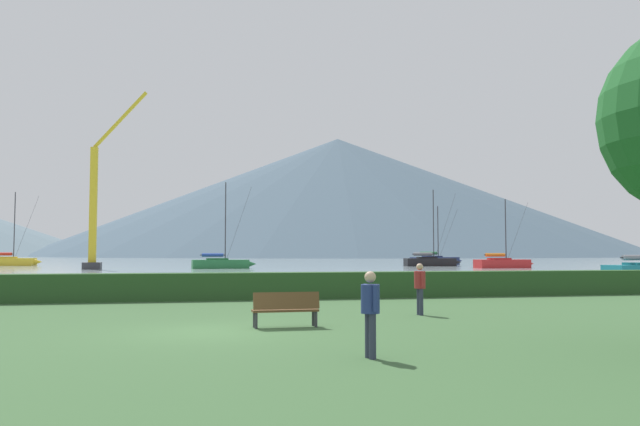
{
  "coord_description": "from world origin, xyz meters",
  "views": [
    {
      "loc": [
        -0.81,
        -16.72,
        2.02
      ],
      "look_at": [
        12.77,
        47.56,
        5.97
      ],
      "focal_mm": 36.35,
      "sensor_mm": 36.0,
      "label": 1
    }
  ],
  "objects_px": {
    "person_seated_viewer": "(420,285)",
    "person_standing_walker": "(370,307)",
    "sailboat_slip_3": "(435,260)",
    "sailboat_slip_4": "(503,263)",
    "sailboat_slip_7": "(430,261)",
    "sailboat_slip_2": "(221,263)",
    "park_bench_near_path": "(286,308)",
    "dock_crane": "(95,212)",
    "sailboat_slip_0": "(10,261)"
  },
  "relations": [
    {
      "from": "sailboat_slip_7",
      "to": "sailboat_slip_4",
      "type": "bearing_deg",
      "value": -63.27
    },
    {
      "from": "sailboat_slip_7",
      "to": "person_standing_walker",
      "type": "relative_size",
      "value": 6.58
    },
    {
      "from": "sailboat_slip_7",
      "to": "person_seated_viewer",
      "type": "height_order",
      "value": "sailboat_slip_7"
    },
    {
      "from": "sailboat_slip_7",
      "to": "sailboat_slip_0",
      "type": "bearing_deg",
      "value": 170.59
    },
    {
      "from": "sailboat_slip_7",
      "to": "dock_crane",
      "type": "xyz_separation_m",
      "value": [
        -44.32,
        -7.46,
        5.99
      ]
    },
    {
      "from": "person_seated_viewer",
      "to": "person_standing_walker",
      "type": "bearing_deg",
      "value": -118.94
    },
    {
      "from": "dock_crane",
      "to": "sailboat_slip_3",
      "type": "bearing_deg",
      "value": 19.81
    },
    {
      "from": "sailboat_slip_0",
      "to": "sailboat_slip_3",
      "type": "height_order",
      "value": "sailboat_slip_0"
    },
    {
      "from": "sailboat_slip_2",
      "to": "park_bench_near_path",
      "type": "height_order",
      "value": "sailboat_slip_2"
    },
    {
      "from": "sailboat_slip_3",
      "to": "person_seated_viewer",
      "type": "xyz_separation_m",
      "value": [
        -31.68,
        -77.01,
        0.27
      ]
    },
    {
      "from": "sailboat_slip_2",
      "to": "dock_crane",
      "type": "distance_m",
      "value": 15.8
    },
    {
      "from": "person_standing_walker",
      "to": "dock_crane",
      "type": "relative_size",
      "value": 0.08
    },
    {
      "from": "park_bench_near_path",
      "to": "person_standing_walker",
      "type": "height_order",
      "value": "person_standing_walker"
    },
    {
      "from": "dock_crane",
      "to": "person_seated_viewer",
      "type": "bearing_deg",
      "value": -73.54
    },
    {
      "from": "sailboat_slip_0",
      "to": "sailboat_slip_2",
      "type": "relative_size",
      "value": 1.02
    },
    {
      "from": "sailboat_slip_7",
      "to": "dock_crane",
      "type": "bearing_deg",
      "value": -165.65
    },
    {
      "from": "sailboat_slip_4",
      "to": "person_standing_walker",
      "type": "relative_size",
      "value": 5.23
    },
    {
      "from": "sailboat_slip_2",
      "to": "park_bench_near_path",
      "type": "relative_size",
      "value": 5.88
    },
    {
      "from": "sailboat_slip_7",
      "to": "person_seated_viewer",
      "type": "distance_m",
      "value": 71.93
    },
    {
      "from": "dock_crane",
      "to": "sailboat_slip_2",
      "type": "bearing_deg",
      "value": 1.89
    },
    {
      "from": "sailboat_slip_0",
      "to": "sailboat_slip_2",
      "type": "height_order",
      "value": "sailboat_slip_0"
    },
    {
      "from": "sailboat_slip_0",
      "to": "person_standing_walker",
      "type": "height_order",
      "value": "sailboat_slip_0"
    },
    {
      "from": "sailboat_slip_2",
      "to": "person_seated_viewer",
      "type": "relative_size",
      "value": 6.38
    },
    {
      "from": "sailboat_slip_3",
      "to": "sailboat_slip_7",
      "type": "bearing_deg",
      "value": -120.31
    },
    {
      "from": "sailboat_slip_3",
      "to": "dock_crane",
      "type": "distance_m",
      "value": 52.63
    },
    {
      "from": "sailboat_slip_0",
      "to": "person_seated_viewer",
      "type": "relative_size",
      "value": 6.51
    },
    {
      "from": "sailboat_slip_3",
      "to": "sailboat_slip_7",
      "type": "distance_m",
      "value": 11.37
    },
    {
      "from": "sailboat_slip_0",
      "to": "sailboat_slip_3",
      "type": "xyz_separation_m",
      "value": [
        63.74,
        -4.63,
        0.02
      ]
    },
    {
      "from": "sailboat_slip_2",
      "to": "dock_crane",
      "type": "height_order",
      "value": "dock_crane"
    },
    {
      "from": "sailboat_slip_0",
      "to": "sailboat_slip_7",
      "type": "bearing_deg",
      "value": -9.0
    },
    {
      "from": "park_bench_near_path",
      "to": "dock_crane",
      "type": "relative_size",
      "value": 0.08
    },
    {
      "from": "sailboat_slip_4",
      "to": "person_seated_viewer",
      "type": "relative_size",
      "value": 5.23
    },
    {
      "from": "sailboat_slip_3",
      "to": "sailboat_slip_4",
      "type": "height_order",
      "value": "sailboat_slip_3"
    },
    {
      "from": "sailboat_slip_0",
      "to": "sailboat_slip_7",
      "type": "relative_size",
      "value": 0.99
    },
    {
      "from": "sailboat_slip_2",
      "to": "person_seated_viewer",
      "type": "height_order",
      "value": "sailboat_slip_2"
    },
    {
      "from": "sailboat_slip_7",
      "to": "person_standing_walker",
      "type": "height_order",
      "value": "sailboat_slip_7"
    },
    {
      "from": "sailboat_slip_0",
      "to": "sailboat_slip_3",
      "type": "relative_size",
      "value": 1.16
    },
    {
      "from": "sailboat_slip_0",
      "to": "dock_crane",
      "type": "xyz_separation_m",
      "value": [
        14.54,
        -22.36,
        5.98
      ]
    },
    {
      "from": "park_bench_near_path",
      "to": "dock_crane",
      "type": "bearing_deg",
      "value": 100.22
    },
    {
      "from": "sailboat_slip_7",
      "to": "person_standing_walker",
      "type": "bearing_deg",
      "value": -107.62
    },
    {
      "from": "park_bench_near_path",
      "to": "person_seated_viewer",
      "type": "relative_size",
      "value": 1.08
    },
    {
      "from": "sailboat_slip_0",
      "to": "park_bench_near_path",
      "type": "xyz_separation_m",
      "value": [
        27.32,
        -84.14,
        -0.15
      ]
    },
    {
      "from": "sailboat_slip_7",
      "to": "person_seated_viewer",
      "type": "relative_size",
      "value": 6.58
    },
    {
      "from": "park_bench_near_path",
      "to": "person_standing_walker",
      "type": "xyz_separation_m",
      "value": [
        0.8,
        -5.28,
        0.44
      ]
    },
    {
      "from": "person_standing_walker",
      "to": "dock_crane",
      "type": "bearing_deg",
      "value": 93.56
    },
    {
      "from": "park_bench_near_path",
      "to": "person_standing_walker",
      "type": "relative_size",
      "value": 1.08
    },
    {
      "from": "sailboat_slip_3",
      "to": "park_bench_near_path",
      "type": "distance_m",
      "value": 87.45
    },
    {
      "from": "sailboat_slip_2",
      "to": "sailboat_slip_7",
      "type": "xyz_separation_m",
      "value": [
        29.72,
        6.97,
        0.03
      ]
    },
    {
      "from": "park_bench_near_path",
      "to": "person_seated_viewer",
      "type": "bearing_deg",
      "value": 26.32
    },
    {
      "from": "park_bench_near_path",
      "to": "person_seated_viewer",
      "type": "height_order",
      "value": "person_seated_viewer"
    }
  ]
}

